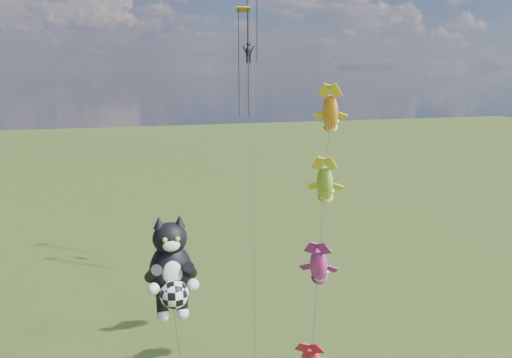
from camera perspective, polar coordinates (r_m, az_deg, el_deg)
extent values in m
ellipsoid|color=black|center=(28.16, -9.68, -10.61)|extent=(2.70, 2.34, 3.50)
ellipsoid|color=black|center=(27.32, -9.82, -6.69)|extent=(2.11, 1.97, 1.77)
cone|color=black|center=(26.99, -11.05, -4.90)|extent=(0.70, 0.70, 0.66)
cone|color=black|center=(27.07, -8.73, -4.75)|extent=(0.70, 0.70, 0.66)
ellipsoid|color=white|center=(26.70, -9.66, -7.51)|extent=(0.98, 0.60, 0.63)
ellipsoid|color=white|center=(27.28, -9.53, -10.64)|extent=(1.15, 0.59, 1.44)
sphere|color=gold|center=(26.49, -10.38, -6.88)|extent=(0.26, 0.26, 0.26)
sphere|color=gold|center=(26.54, -8.96, -6.79)|extent=(0.26, 0.26, 0.26)
sphere|color=white|center=(27.17, -11.65, -12.22)|extent=(0.66, 0.66, 0.66)
sphere|color=white|center=(27.33, -7.20, -11.90)|extent=(0.66, 0.66, 0.66)
sphere|color=white|center=(28.99, -10.58, -15.09)|extent=(0.70, 0.70, 0.70)
sphere|color=white|center=(29.06, -8.36, -14.92)|extent=(0.70, 0.70, 0.70)
sphere|color=white|center=(27.05, -9.32, -12.88)|extent=(1.52, 1.52, 1.52)
cylinder|color=black|center=(26.69, 7.30, -8.03)|extent=(7.19, 14.14, 19.83)
ellipsoid|color=#D8338F|center=(26.44, 7.17, -9.77)|extent=(1.94, 2.61, 2.74)
ellipsoid|color=green|center=(28.13, 7.88, -0.50)|extent=(1.94, 2.61, 2.74)
ellipsoid|color=red|center=(30.47, 8.50, 7.53)|extent=(1.94, 2.61, 2.74)
cylinder|color=black|center=(36.68, -0.31, 3.50)|extent=(4.19, 16.59, 26.92)
cube|color=green|center=(41.92, -1.47, 18.82)|extent=(1.18, 0.80, 0.47)
cylinder|color=black|center=(41.58, -1.96, 12.91)|extent=(0.08, 0.08, 8.62)
cylinder|color=black|center=(41.76, -0.91, 12.92)|extent=(0.08, 0.08, 8.62)
cylinder|color=black|center=(44.86, -0.98, 18.20)|extent=(0.08, 0.08, 8.21)
cylinder|color=black|center=(45.07, 0.08, 18.17)|extent=(0.08, 0.08, 8.21)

